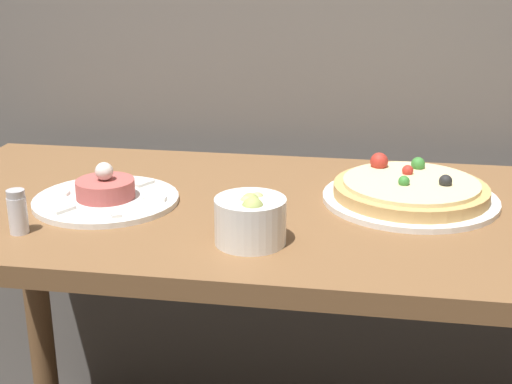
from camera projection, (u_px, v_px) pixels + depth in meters
name	position (u px, v px, depth m)	size (l,w,h in m)	color
dining_table	(271.00, 264.00, 1.29)	(1.32, 0.62, 0.74)	brown
pizza_plate	(410.00, 191.00, 1.27)	(0.31, 0.31, 0.07)	white
tartare_plate	(106.00, 195.00, 1.26)	(0.26, 0.26, 0.07)	white
small_bowl	(250.00, 219.00, 1.08)	(0.11, 0.11, 0.08)	white
salt_shaker	(18.00, 212.00, 1.12)	(0.03, 0.03, 0.07)	silver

